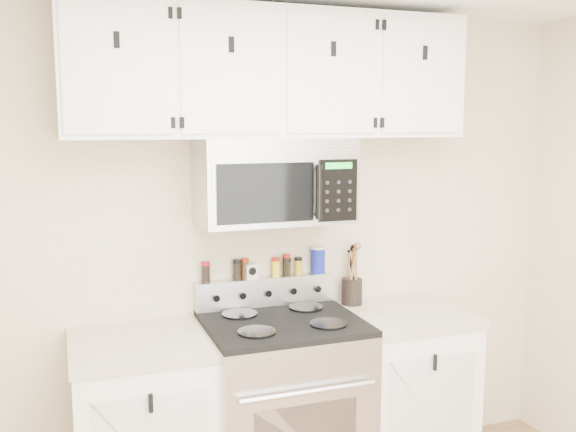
% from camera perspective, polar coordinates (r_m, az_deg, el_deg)
% --- Properties ---
extents(back_wall, '(3.50, 0.01, 2.50)m').
position_cam_1_polar(back_wall, '(3.43, -2.23, -2.90)').
color(back_wall, '#C0B190').
rests_on(back_wall, floor).
extents(range, '(0.76, 0.65, 1.10)m').
position_cam_1_polar(range, '(3.38, -0.46, -16.73)').
color(range, '#B7B7BA').
rests_on(range, floor).
extents(base_cabinet_right, '(0.64, 0.62, 0.92)m').
position_cam_1_polar(base_cabinet_right, '(3.67, 10.02, -15.18)').
color(base_cabinet_right, white).
rests_on(base_cabinet_right, floor).
extents(microwave, '(0.76, 0.44, 0.42)m').
position_cam_1_polar(microwave, '(3.19, -1.23, 3.18)').
color(microwave, '#9E9EA3').
rests_on(microwave, back_wall).
extents(upper_cabinets, '(2.00, 0.35, 0.62)m').
position_cam_1_polar(upper_cabinets, '(3.21, -1.41, 12.50)').
color(upper_cabinets, white).
rests_on(upper_cabinets, back_wall).
extents(utensil_crock, '(0.11, 0.11, 0.33)m').
position_cam_1_polar(utensil_crock, '(3.58, 5.70, -6.50)').
color(utensil_crock, black).
rests_on(utensil_crock, base_cabinet_right).
extents(kitchen_timer, '(0.08, 0.07, 0.08)m').
position_cam_1_polar(kitchen_timer, '(3.39, -3.33, -4.91)').
color(kitchen_timer, silver).
rests_on(kitchen_timer, range).
extents(salt_canister, '(0.08, 0.08, 0.14)m').
position_cam_1_polar(salt_canister, '(3.51, 2.67, -3.92)').
color(salt_canister, '#161F97').
rests_on(salt_canister, range).
extents(spice_jar_0, '(0.05, 0.05, 0.11)m').
position_cam_1_polar(spice_jar_0, '(3.33, -7.32, -4.97)').
color(spice_jar_0, black).
rests_on(spice_jar_0, range).
extents(spice_jar_1, '(0.05, 0.05, 0.11)m').
position_cam_1_polar(spice_jar_1, '(3.37, -4.54, -4.77)').
color(spice_jar_1, black).
rests_on(spice_jar_1, range).
extents(spice_jar_2, '(0.04, 0.04, 0.11)m').
position_cam_1_polar(spice_jar_2, '(3.38, -3.83, -4.69)').
color(spice_jar_2, '#402A0F').
rests_on(spice_jar_2, range).
extents(spice_jar_3, '(0.04, 0.04, 0.10)m').
position_cam_1_polar(spice_jar_3, '(3.43, -1.09, -4.56)').
color(spice_jar_3, yellow).
rests_on(spice_jar_3, range).
extents(spice_jar_4, '(0.04, 0.04, 0.12)m').
position_cam_1_polar(spice_jar_4, '(3.45, -0.14, -4.37)').
color(spice_jar_4, black).
rests_on(spice_jar_4, range).
extents(spice_jar_5, '(0.04, 0.04, 0.09)m').
position_cam_1_polar(spice_jar_5, '(3.45, -0.05, -4.55)').
color(spice_jar_5, '#3B250E').
rests_on(spice_jar_5, range).
extents(spice_jar_6, '(0.04, 0.04, 0.09)m').
position_cam_1_polar(spice_jar_6, '(3.47, 0.93, -4.45)').
color(spice_jar_6, gold).
rests_on(spice_jar_6, range).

